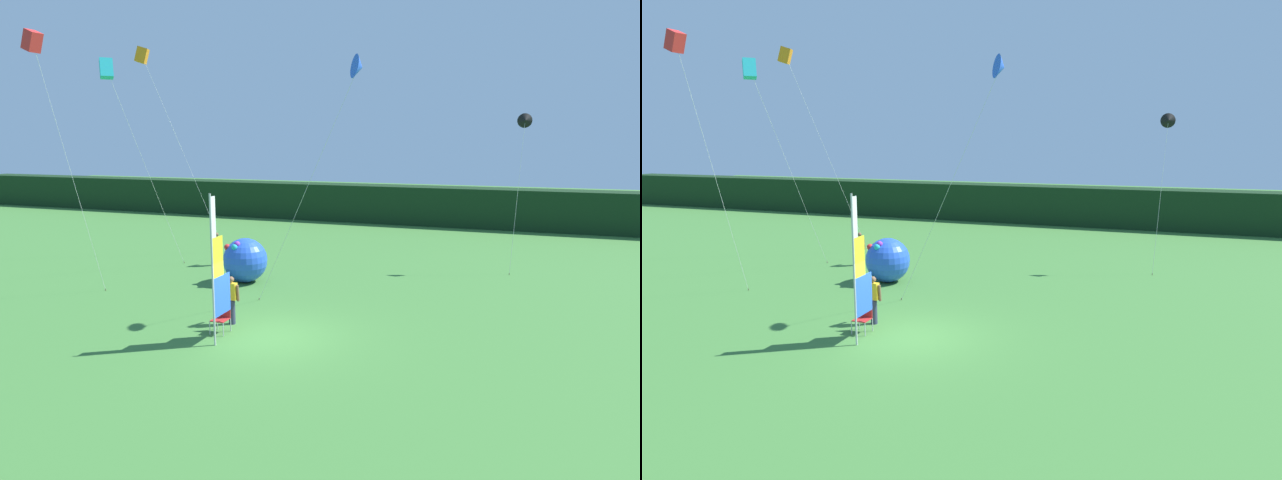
% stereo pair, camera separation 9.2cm
% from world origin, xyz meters
% --- Properties ---
extents(ground_plane, '(120.00, 120.00, 0.00)m').
position_xyz_m(ground_plane, '(0.00, 0.00, 0.00)').
color(ground_plane, '#3D7533').
extents(distant_treeline, '(80.00, 2.40, 2.72)m').
position_xyz_m(distant_treeline, '(0.00, 24.66, 1.36)').
color(distant_treeline, black).
rests_on(distant_treeline, ground).
extents(banner_flag, '(0.06, 1.03, 4.55)m').
position_xyz_m(banner_flag, '(-1.33, -0.91, 2.18)').
color(banner_flag, '#B7B7BC').
rests_on(banner_flag, ground).
extents(person_near_banner, '(0.55, 0.48, 1.63)m').
position_xyz_m(person_near_banner, '(-1.76, 0.68, 0.87)').
color(person_near_banner, '#2D334C').
rests_on(person_near_banner, ground).
extents(person_mid_field, '(0.55, 0.48, 1.62)m').
position_xyz_m(person_mid_field, '(-6.58, 8.13, 0.86)').
color(person_mid_field, black).
rests_on(person_mid_field, ground).
extents(inflatable_balloon, '(1.91, 1.91, 1.91)m').
position_xyz_m(inflatable_balloon, '(-3.84, 5.74, 0.96)').
color(inflatable_balloon, blue).
rests_on(inflatable_balloon, ground).
extents(folding_chair, '(0.51, 0.51, 0.89)m').
position_xyz_m(folding_chair, '(-1.71, -0.11, 0.51)').
color(folding_chair, '#BCBCC1').
rests_on(folding_chair, ground).
extents(kite_red_box_0, '(1.35, 1.94, 9.90)m').
position_xyz_m(kite_red_box_0, '(-9.54, 0.95, 9.44)').
color(kite_red_box_0, brown).
rests_on(kite_red_box_0, ground).
extents(kite_orange_box_1, '(4.10, 1.75, 10.69)m').
position_xyz_m(kite_orange_box_1, '(-11.39, 9.63, 10.21)').
color(kite_orange_box_1, brown).
rests_on(kite_orange_box_1, ground).
extents(kite_blue_delta_2, '(4.28, 0.89, 8.84)m').
position_xyz_m(kite_blue_delta_2, '(1.75, 3.31, 8.39)').
color(kite_blue_delta_2, brown).
rests_on(kite_blue_delta_2, ground).
extents(kite_cyan_box_3, '(1.65, 3.66, 9.41)m').
position_xyz_m(kite_cyan_box_3, '(-9.60, 4.76, 8.95)').
color(kite_cyan_box_3, brown).
rests_on(kite_cyan_box_3, ground).
extents(kite_black_delta_4, '(0.69, 1.43, 7.23)m').
position_xyz_m(kite_black_delta_4, '(7.15, 12.08, 6.86)').
color(kite_black_delta_4, brown).
rests_on(kite_black_delta_4, ground).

